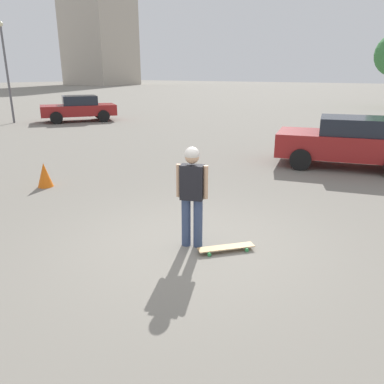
{
  "coord_description": "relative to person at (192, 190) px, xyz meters",
  "views": [
    {
      "loc": [
        4.56,
        3.36,
        2.74
      ],
      "look_at": [
        0.0,
        0.0,
        0.94
      ],
      "focal_mm": 35.0,
      "sensor_mm": 36.0,
      "label": 1
    }
  ],
  "objects": [
    {
      "name": "ground_plane",
      "position": [
        0.0,
        0.0,
        -0.96
      ],
      "size": [
        220.0,
        220.0,
        0.0
      ],
      "primitive_type": "plane",
      "color": "gray"
    },
    {
      "name": "person",
      "position": [
        0.0,
        0.0,
        0.0
      ],
      "size": [
        0.33,
        0.48,
        1.66
      ],
      "rotation": [
        0.0,
        0.0,
        1.97
      ],
      "color": "#38476B",
      "rests_on": "ground_plane"
    },
    {
      "name": "skateboard",
      "position": [
        -0.16,
        0.56,
        -0.9
      ],
      "size": [
        0.84,
        0.73,
        0.07
      ],
      "rotation": [
        0.0,
        0.0,
        -0.68
      ],
      "color": "tan",
      "rests_on": "ground_plane"
    },
    {
      "name": "car_parked_near",
      "position": [
        -7.24,
        0.51,
        -0.19
      ],
      "size": [
        2.95,
        4.43,
        1.5
      ],
      "rotation": [
        0.0,
        0.0,
        -1.27
      ],
      "color": "maroon",
      "rests_on": "ground_plane"
    },
    {
      "name": "car_parked_far",
      "position": [
        -9.63,
        -15.39,
        -0.19
      ],
      "size": [
        4.57,
        3.86,
        1.48
      ],
      "rotation": [
        0.0,
        0.0,
        -0.57
      ],
      "color": "maroon",
      "rests_on": "ground_plane"
    },
    {
      "name": "building_block_distant",
      "position": [
        -58.7,
        -70.29,
        16.95
      ],
      "size": [
        11.86,
        14.66,
        35.82
      ],
      "color": "#B2A899",
      "rests_on": "ground_plane"
    },
    {
      "name": "traffic_cone",
      "position": [
        -0.54,
        -4.99,
        -0.66
      ],
      "size": [
        0.38,
        0.38,
        0.61
      ],
      "color": "orange",
      "rests_on": "ground_plane"
    },
    {
      "name": "lamp_post",
      "position": [
        -6.85,
        -17.75,
        2.21
      ],
      "size": [
        0.28,
        0.28,
        5.38
      ],
      "color": "#59595E",
      "rests_on": "ground_plane"
    }
  ]
}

